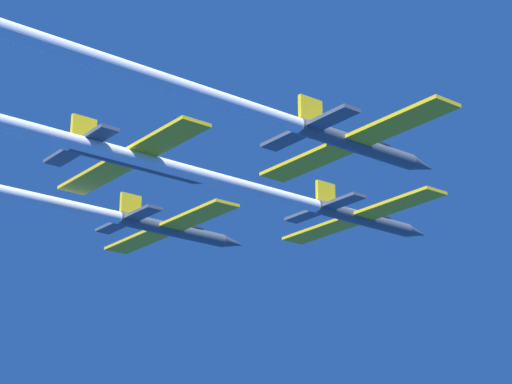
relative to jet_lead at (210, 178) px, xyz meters
The scene contains 3 objects.
jet_lead is the anchor object (origin of this frame).
jet_left_wing 19.29m from the jet_lead, 136.17° to the right, with size 20.82×65.84×3.45m.
jet_right_wing 19.59m from the jet_lead, 46.56° to the right, with size 20.82×67.75×3.45m.
Camera 1 is at (67.51, -67.05, -30.19)m, focal length 68.32 mm.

